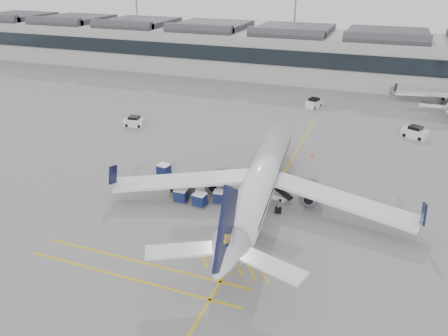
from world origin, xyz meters
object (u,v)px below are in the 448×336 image
(ramp_agent_a, at_px, (240,195))
(airliner_main, at_px, (261,180))
(ramp_agent_b, at_px, (214,178))
(pushback_tug, at_px, (182,187))
(baggage_cart_a, at_px, (200,200))
(belt_loader, at_px, (274,193))

(ramp_agent_a, bearing_deg, airliner_main, -14.30)
(ramp_agent_b, height_order, pushback_tug, ramp_agent_b)
(ramp_agent_b, bearing_deg, baggage_cart_a, 90.91)
(belt_loader, xyz_separation_m, ramp_agent_a, (-3.63, -2.47, 0.32))
(airliner_main, height_order, ramp_agent_a, airliner_main)
(belt_loader, distance_m, baggage_cart_a, 9.44)
(belt_loader, relative_size, ramp_agent_b, 2.68)
(ramp_agent_a, relative_size, ramp_agent_b, 1.03)
(airliner_main, relative_size, ramp_agent_a, 24.23)
(pushback_tug, bearing_deg, baggage_cart_a, -23.67)
(airliner_main, xyz_separation_m, ramp_agent_b, (-7.09, 2.87, -2.28))
(belt_loader, bearing_deg, baggage_cart_a, -126.72)
(baggage_cart_a, height_order, pushback_tug, baggage_cart_a)
(belt_loader, bearing_deg, pushback_tug, -147.48)
(ramp_agent_b, xyz_separation_m, pushback_tug, (-2.92, -3.64, -0.10))
(ramp_agent_a, distance_m, ramp_agent_b, 5.57)
(airliner_main, distance_m, ramp_agent_b, 7.98)
(ramp_agent_a, bearing_deg, ramp_agent_b, 126.21)
(pushback_tug, bearing_deg, ramp_agent_a, 15.85)
(belt_loader, xyz_separation_m, baggage_cart_a, (-7.65, -5.51, 0.41))
(baggage_cart_a, distance_m, ramp_agent_b, 6.19)
(baggage_cart_a, bearing_deg, pushback_tug, 151.42)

